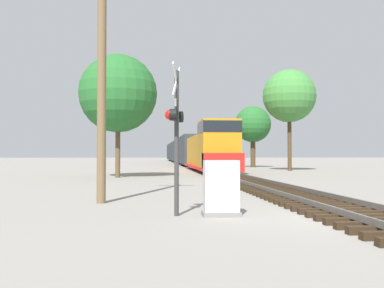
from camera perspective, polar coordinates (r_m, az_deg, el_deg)
ground_plane at (r=12.03m, az=20.67°, el=-8.86°), size 400.00×400.00×0.00m
rail_track_bed at (r=12.01m, az=20.66°, el=-8.22°), size 2.60×160.00×0.31m
freight_train at (r=76.44m, az=-1.14°, el=-0.96°), size 2.95×88.39×4.25m
crossing_signal_near at (r=11.71m, az=-2.10°, el=2.48°), size 0.54×1.01×3.95m
relay_cabinet at (r=11.70m, az=3.72°, el=-5.66°), size 0.98×0.61×1.44m
utility_pole at (r=15.36m, az=-11.38°, el=11.52°), size 1.80×0.29×9.75m
tree_far_right at (r=31.43m, az=-9.38°, el=6.34°), size 5.37×5.37×8.47m
tree_mid_background at (r=44.74m, az=12.26°, el=5.96°), size 5.13×5.13×9.83m
tree_deep_background at (r=55.64m, az=7.74°, el=2.45°), size 4.44×4.44×7.51m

